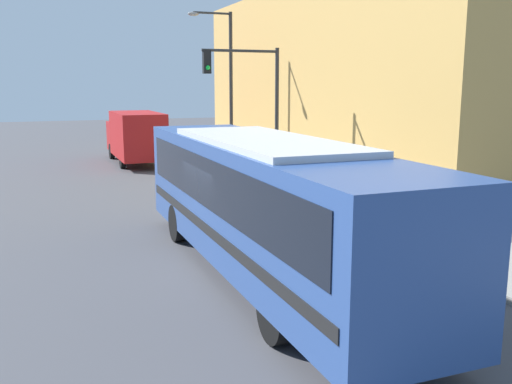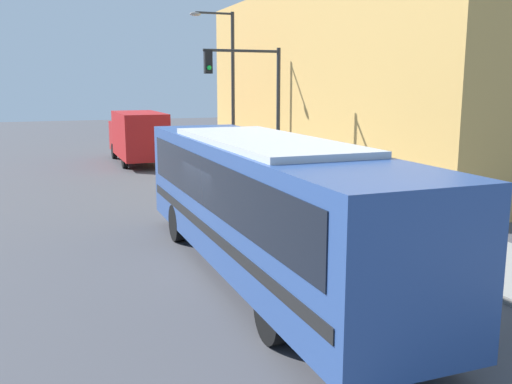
{
  "view_description": "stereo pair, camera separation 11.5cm",
  "coord_description": "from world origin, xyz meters",
  "px_view_note": "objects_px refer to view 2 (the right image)",
  "views": [
    {
      "loc": [
        -4.28,
        -12.73,
        4.42
      ],
      "look_at": [
        1.5,
        2.03,
        1.4
      ],
      "focal_mm": 40.0,
      "sensor_mm": 36.0,
      "label": 1
    },
    {
      "loc": [
        -4.18,
        -12.77,
        4.42
      ],
      "look_at": [
        1.5,
        2.03,
        1.4
      ],
      "focal_mm": 40.0,
      "sensor_mm": 36.0,
      "label": 2
    }
  ],
  "objects_px": {
    "parking_meter": "(263,160)",
    "fire_hydrant": "(322,195)",
    "traffic_light_pole": "(254,93)",
    "street_lamp": "(228,78)",
    "city_bus": "(262,197)",
    "delivery_truck": "(137,135)"
  },
  "relations": [
    {
      "from": "delivery_truck",
      "to": "street_lamp",
      "type": "bearing_deg",
      "value": -45.06
    },
    {
      "from": "parking_meter",
      "to": "fire_hydrant",
      "type": "bearing_deg",
      "value": -90.0
    },
    {
      "from": "delivery_truck",
      "to": "traffic_light_pole",
      "type": "distance_m",
      "value": 10.94
    },
    {
      "from": "city_bus",
      "to": "traffic_light_pole",
      "type": "bearing_deg",
      "value": 70.11
    },
    {
      "from": "street_lamp",
      "to": "delivery_truck",
      "type": "bearing_deg",
      "value": 134.94
    },
    {
      "from": "city_bus",
      "to": "fire_hydrant",
      "type": "xyz_separation_m",
      "value": [
        4.6,
        5.88,
        -1.35
      ]
    },
    {
      "from": "delivery_truck",
      "to": "city_bus",
      "type": "bearing_deg",
      "value": -91.52
    },
    {
      "from": "delivery_truck",
      "to": "street_lamp",
      "type": "distance_m",
      "value": 6.53
    },
    {
      "from": "fire_hydrant",
      "to": "traffic_light_pole",
      "type": "relative_size",
      "value": 0.13
    },
    {
      "from": "parking_meter",
      "to": "street_lamp",
      "type": "bearing_deg",
      "value": 90.21
    },
    {
      "from": "fire_hydrant",
      "to": "street_lamp",
      "type": "xyz_separation_m",
      "value": [
        -0.02,
        10.44,
        4.19
      ]
    },
    {
      "from": "delivery_truck",
      "to": "traffic_light_pole",
      "type": "height_order",
      "value": "traffic_light_pole"
    },
    {
      "from": "fire_hydrant",
      "to": "street_lamp",
      "type": "bearing_deg",
      "value": 90.1
    },
    {
      "from": "city_bus",
      "to": "fire_hydrant",
      "type": "distance_m",
      "value": 7.58
    },
    {
      "from": "street_lamp",
      "to": "parking_meter",
      "type": "bearing_deg",
      "value": -89.79
    },
    {
      "from": "fire_hydrant",
      "to": "traffic_light_pole",
      "type": "bearing_deg",
      "value": 102.16
    },
    {
      "from": "city_bus",
      "to": "delivery_truck",
      "type": "relative_size",
      "value": 1.63
    },
    {
      "from": "parking_meter",
      "to": "street_lamp",
      "type": "relative_size",
      "value": 0.18
    },
    {
      "from": "traffic_light_pole",
      "to": "parking_meter",
      "type": "bearing_deg",
      "value": 54.99
    },
    {
      "from": "traffic_light_pole",
      "to": "parking_meter",
      "type": "xyz_separation_m",
      "value": [
        0.93,
        1.32,
        -2.95
      ]
    },
    {
      "from": "traffic_light_pole",
      "to": "street_lamp",
      "type": "distance_m",
      "value": 6.24
    },
    {
      "from": "parking_meter",
      "to": "street_lamp",
      "type": "height_order",
      "value": "street_lamp"
    }
  ]
}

